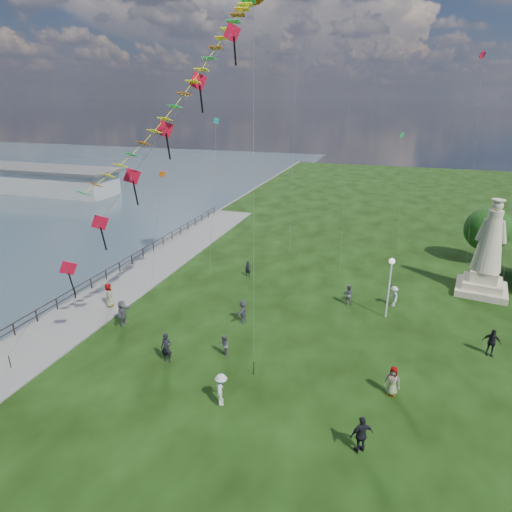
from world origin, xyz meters
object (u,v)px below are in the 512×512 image
(pier_pavilion, at_px, (39,179))
(person_6, at_px, (248,269))
(person_1, at_px, (224,346))
(person_5, at_px, (123,313))
(lamppost, at_px, (390,275))
(person_9, at_px, (491,342))
(person_10, at_px, (109,296))
(person_4, at_px, (393,381))
(person_11, at_px, (243,311))
(statue, at_px, (487,259))
(person_7, at_px, (348,294))
(person_0, at_px, (166,348))
(person_3, at_px, (362,435))
(person_8, at_px, (394,296))
(person_2, at_px, (221,390))

(pier_pavilion, height_order, person_6, pier_pavilion)
(person_1, relative_size, person_6, 1.00)
(person_5, bearing_deg, person_6, -33.85)
(lamppost, bearing_deg, person_9, -25.70)
(lamppost, bearing_deg, person_10, -166.08)
(person_4, bearing_deg, person_9, 55.67)
(person_4, relative_size, person_11, 1.00)
(person_1, bearing_deg, pier_pavilion, -152.84)
(lamppost, bearing_deg, statue, 43.36)
(person_7, bearing_deg, person_0, 56.18)
(person_0, bearing_deg, lamppost, 33.43)
(person_4, distance_m, person_10, 21.36)
(person_7, distance_m, person_10, 18.50)
(pier_pavilion, height_order, person_3, pier_pavilion)
(pier_pavilion, xyz_separation_m, lamppost, (59.56, -29.27, 1.51))
(statue, bearing_deg, pier_pavilion, 170.55)
(person_11, bearing_deg, person_0, -26.52)
(person_0, bearing_deg, person_7, 44.43)
(pier_pavilion, height_order, person_0, pier_pavilion)
(person_5, xyz_separation_m, person_8, (18.23, 9.06, -0.12))
(person_9, bearing_deg, person_7, 163.74)
(person_0, bearing_deg, person_4, -0.87)
(person_6, relative_size, person_8, 0.89)
(person_2, xyz_separation_m, person_9, (14.30, 9.58, -0.01))
(person_3, bearing_deg, person_0, -50.75)
(person_11, bearing_deg, person_3, 41.15)
(lamppost, xyz_separation_m, person_1, (-9.44, -8.46, -2.62))
(person_0, distance_m, person_3, 12.49)
(pier_pavilion, relative_size, person_6, 20.59)
(person_6, distance_m, person_10, 12.21)
(person_7, bearing_deg, person_11, 43.84)
(person_0, relative_size, person_6, 1.32)
(person_0, xyz_separation_m, person_3, (11.96, -3.60, 0.00))
(lamppost, distance_m, person_5, 19.26)
(person_6, xyz_separation_m, person_8, (12.67, -2.03, 0.09))
(person_9, bearing_deg, person_6, 167.74)
(statue, xyz_separation_m, person_0, (-19.91, -17.05, -2.02))
(person_0, xyz_separation_m, person_7, (9.61, 11.38, -0.14))
(pier_pavilion, distance_m, person_3, 72.97)
(statue, bearing_deg, person_5, -141.98)
(statue, distance_m, person_0, 26.29)
(lamppost, distance_m, person_1, 12.94)
(person_4, bearing_deg, person_11, 163.77)
(pier_pavilion, xyz_separation_m, person_7, (56.62, -27.99, -1.01))
(person_5, xyz_separation_m, person_10, (-2.55, 1.96, 0.01))
(person_3, bearing_deg, person_7, -115.09)
(lamppost, xyz_separation_m, person_0, (-12.54, -10.09, -2.39))
(pier_pavilion, relative_size, person_8, 18.27)
(person_10, xyz_separation_m, person_11, (10.55, 1.07, -0.08))
(person_10, bearing_deg, person_0, -150.68)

